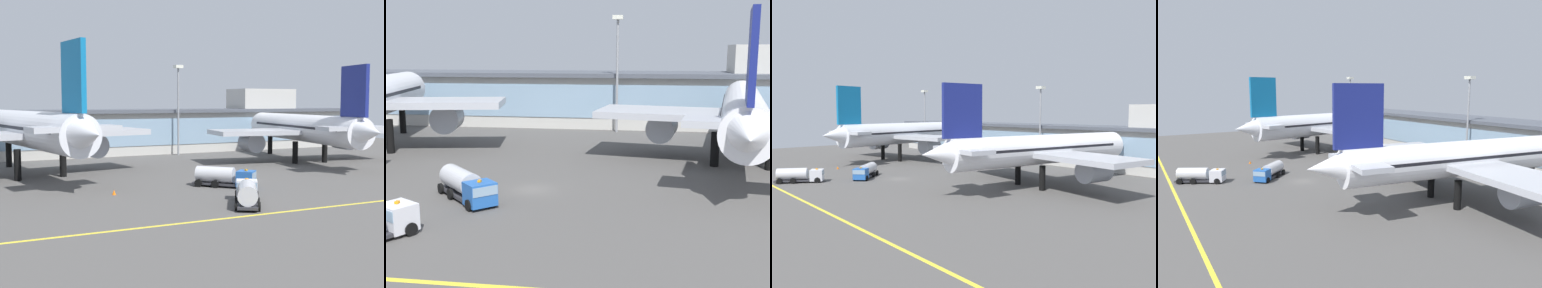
{
  "view_description": "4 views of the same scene",
  "coord_description": "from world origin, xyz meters",
  "views": [
    {
      "loc": [
        -41.09,
        -68.19,
        12.32
      ],
      "look_at": [
        -4.35,
        9.25,
        5.14
      ],
      "focal_mm": 47.6,
      "sensor_mm": 36.0,
      "label": 1
    },
    {
      "loc": [
        12.04,
        -49.9,
        14.66
      ],
      "look_at": [
        3.42,
        10.18,
        3.13
      ],
      "focal_mm": 46.38,
      "sensor_mm": 36.0,
      "label": 2
    },
    {
      "loc": [
        68.52,
        -42.35,
        13.8
      ],
      "look_at": [
        6.1,
        12.76,
        7.0
      ],
      "focal_mm": 36.02,
      "sensor_mm": 36.0,
      "label": 3
    },
    {
      "loc": [
        61.96,
        -27.71,
        17.75
      ],
      "look_at": [
        -2.24,
        12.25,
        6.04
      ],
      "focal_mm": 33.39,
      "sensor_mm": 36.0,
      "label": 4
    }
  ],
  "objects": [
    {
      "name": "ground_plane",
      "position": [
        0.0,
        0.0,
        0.0
      ],
      "size": [
        180.0,
        180.0,
        0.0
      ],
      "primitive_type": "plane",
      "color": "#514F4C"
    },
    {
      "name": "taxiway_centreline_stripe",
      "position": [
        0.0,
        -22.0,
        0.01
      ],
      "size": [
        144.0,
        0.5,
        0.01
      ],
      "primitive_type": "cube",
      "color": "yellow",
      "rests_on": "ground"
    },
    {
      "name": "terminal_building",
      "position": [
        2.11,
        47.29,
        5.73
      ],
      "size": [
        120.92,
        14.0,
        15.65
      ],
      "color": "beige",
      "rests_on": "ground"
    },
    {
      "name": "airliner_near_left",
      "position": [
        -28.85,
        17.89,
        7.55
      ],
      "size": [
        40.19,
        48.95,
        20.58
      ],
      "rotation": [
        0.0,
        0.0,
        1.75
      ],
      "color": "black",
      "rests_on": "ground"
    },
    {
      "name": "airliner_near_right",
      "position": [
        24.27,
        16.24,
        6.76
      ],
      "size": [
        39.27,
        49.97,
        18.49
      ],
      "rotation": [
        0.0,
        0.0,
        1.41
      ],
      "color": "black",
      "rests_on": "ground"
    },
    {
      "name": "fuel_tanker_truck",
      "position": [
        -9.31,
        -16.64,
        1.51
      ],
      "size": [
        6.71,
        9.02,
        2.9
      ],
      "rotation": [
        0.0,
        0.0,
        1.04
      ],
      "color": "black",
      "rests_on": "ground"
    },
    {
      "name": "baggage_tug_near",
      "position": [
        -5.51,
        -4.69,
        1.51
      ],
      "size": [
        8.04,
        8.18,
        2.9
      ],
      "rotation": [
        0.0,
        0.0,
        5.48
      ],
      "color": "black",
      "rests_on": "ground"
    },
    {
      "name": "apron_light_mast_centre",
      "position": [
        6.33,
        39.12,
        13.77
      ],
      "size": [
        1.8,
        1.8,
        20.61
      ],
      "color": "gray",
      "rests_on": "ground"
    },
    {
      "name": "safety_cone",
      "position": [
        -21.94,
        -3.75,
        0.34
      ],
      "size": [
        0.54,
        0.54,
        0.67
      ],
      "primitive_type": "cone",
      "color": "orange",
      "rests_on": "ground"
    }
  ]
}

